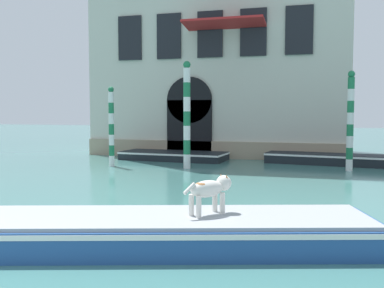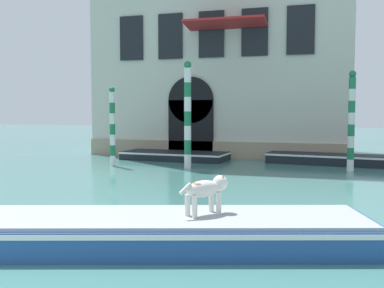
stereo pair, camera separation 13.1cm
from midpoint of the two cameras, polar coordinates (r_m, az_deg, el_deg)
name	(u,v)px [view 2 (the right image)]	position (r m, az deg, el deg)	size (l,w,h in m)	color
boat_foreground	(115,230)	(7.68, -9.27, -10.75)	(8.71, 4.20, 0.53)	#234C8C
dog_on_deck	(207,189)	(7.54, 2.37, -5.74)	(0.67, 0.83, 0.65)	silver
boat_moored_near_palazzo	(175,155)	(20.63, -2.01, -1.46)	(4.95, 2.21, 0.38)	black
boat_moored_far	(343,159)	(19.70, 18.85, -1.87)	(6.43, 2.27, 0.44)	black
mooring_pole_0	(112,126)	(18.46, -9.87, 2.24)	(0.23, 0.23, 3.22)	white
mooring_pole_1	(351,121)	(17.76, 19.79, 2.82)	(0.26, 0.26, 3.74)	white
mooring_pole_2	(188,115)	(17.47, -0.34, 3.76)	(0.29, 0.29, 4.17)	white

